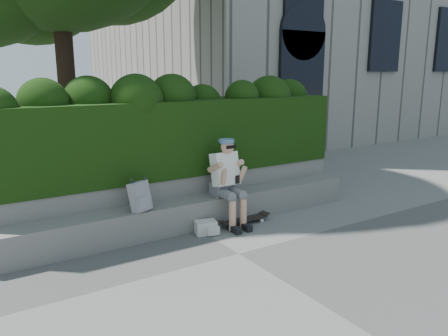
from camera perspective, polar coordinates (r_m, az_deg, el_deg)
ground at (r=5.98m, az=1.93°, el=-11.14°), size 80.00×80.00×0.00m
bench_ledge at (r=6.90m, az=-3.94°, el=-5.89°), size 6.00×0.45×0.45m
planter_wall at (r=7.26m, az=-5.75°, el=-3.75°), size 6.00×0.50×0.75m
hedge at (r=7.25m, az=-6.72°, el=4.09°), size 6.00×1.00×1.20m
person at (r=6.85m, az=0.40°, el=-1.41°), size 0.40×0.76×1.38m
skateboard at (r=7.06m, az=2.76°, el=-6.78°), size 0.82×0.27×0.09m
backpack_plaid at (r=6.32m, az=-10.93°, el=-3.69°), size 0.33×0.27×0.42m
backpack_ground at (r=6.64m, az=-2.41°, el=-7.75°), size 0.35×0.29×0.20m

